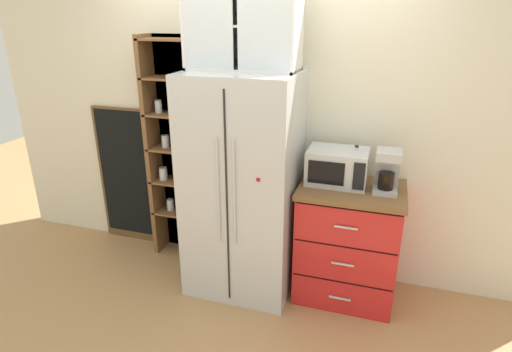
{
  "coord_description": "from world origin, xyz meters",
  "views": [
    {
      "loc": [
        1.0,
        -2.84,
        2.12
      ],
      "look_at": [
        0.1,
        -0.01,
        0.96
      ],
      "focal_mm": 29.23,
      "sensor_mm": 36.0,
      "label": 1
    }
  ],
  "objects_px": {
    "refrigerator": "(244,185)",
    "coffee_maker": "(387,170)",
    "mug_navy": "(353,183)",
    "chalkboard_menu": "(128,176)",
    "microwave": "(337,167)",
    "bottle_clear": "(355,167)"
  },
  "relations": [
    {
      "from": "refrigerator",
      "to": "coffee_maker",
      "type": "bearing_deg",
      "value": 4.6
    },
    {
      "from": "refrigerator",
      "to": "chalkboard_menu",
      "type": "bearing_deg",
      "value": 165.56
    },
    {
      "from": "chalkboard_menu",
      "to": "mug_navy",
      "type": "bearing_deg",
      "value": -7.8
    },
    {
      "from": "refrigerator",
      "to": "bottle_clear",
      "type": "height_order",
      "value": "refrigerator"
    },
    {
      "from": "microwave",
      "to": "chalkboard_menu",
      "type": "xyz_separation_m",
      "value": [
        -2.0,
        0.21,
        -0.39
      ]
    },
    {
      "from": "refrigerator",
      "to": "coffee_maker",
      "type": "relative_size",
      "value": 5.64
    },
    {
      "from": "mug_navy",
      "to": "chalkboard_menu",
      "type": "distance_m",
      "value": 2.17
    },
    {
      "from": "coffee_maker",
      "to": "mug_navy",
      "type": "bearing_deg",
      "value": -169.94
    },
    {
      "from": "refrigerator",
      "to": "coffee_maker",
      "type": "xyz_separation_m",
      "value": [
        1.05,
        0.08,
        0.21
      ]
    },
    {
      "from": "mug_navy",
      "to": "microwave",
      "type": "bearing_deg",
      "value": 147.03
    },
    {
      "from": "refrigerator",
      "to": "chalkboard_menu",
      "type": "xyz_separation_m",
      "value": [
        -1.3,
        0.33,
        -0.2
      ]
    },
    {
      "from": "refrigerator",
      "to": "coffee_maker",
      "type": "distance_m",
      "value": 1.08
    },
    {
      "from": "bottle_clear",
      "to": "mug_navy",
      "type": "bearing_deg",
      "value": -89.15
    },
    {
      "from": "refrigerator",
      "to": "microwave",
      "type": "xyz_separation_m",
      "value": [
        0.7,
        0.13,
        0.19
      ]
    },
    {
      "from": "refrigerator",
      "to": "mug_navy",
      "type": "xyz_separation_m",
      "value": [
        0.82,
        0.04,
        0.1
      ]
    },
    {
      "from": "mug_navy",
      "to": "bottle_clear",
      "type": "distance_m",
      "value": 0.14
    },
    {
      "from": "mug_navy",
      "to": "bottle_clear",
      "type": "xyz_separation_m",
      "value": [
        -0.0,
        0.11,
        0.09
      ]
    },
    {
      "from": "refrigerator",
      "to": "chalkboard_menu",
      "type": "distance_m",
      "value": 1.36
    },
    {
      "from": "coffee_maker",
      "to": "chalkboard_menu",
      "type": "xyz_separation_m",
      "value": [
        -2.35,
        0.25,
        -0.41
      ]
    },
    {
      "from": "microwave",
      "to": "bottle_clear",
      "type": "xyz_separation_m",
      "value": [
        0.13,
        0.03,
        0.0
      ]
    },
    {
      "from": "microwave",
      "to": "coffee_maker",
      "type": "height_order",
      "value": "coffee_maker"
    },
    {
      "from": "refrigerator",
      "to": "bottle_clear",
      "type": "distance_m",
      "value": 0.86
    }
  ]
}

